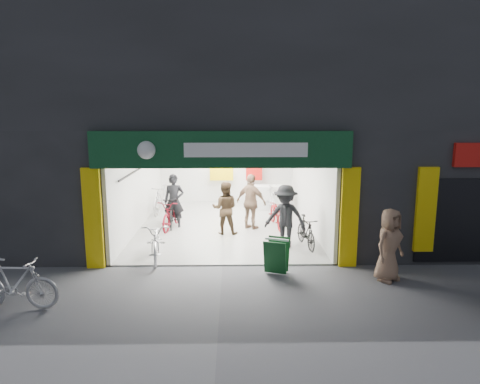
{
  "coord_description": "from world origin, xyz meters",
  "views": [
    {
      "loc": [
        0.28,
        -10.59,
        3.96
      ],
      "look_at": [
        0.49,
        1.5,
        1.68
      ],
      "focal_mm": 32.0,
      "sensor_mm": 36.0,
      "label": 1
    }
  ],
  "objects_px": {
    "sandwich_board": "(277,255)",
    "pedestrian_near": "(389,245)",
    "bike_left_front": "(156,240)",
    "parked_bike": "(14,284)",
    "bike_right_front": "(306,232)"
  },
  "relations": [
    {
      "from": "sandwich_board",
      "to": "pedestrian_near",
      "type": "bearing_deg",
      "value": 9.25
    },
    {
      "from": "parked_bike",
      "to": "sandwich_board",
      "type": "xyz_separation_m",
      "value": [
        5.5,
        1.88,
        -0.07
      ]
    },
    {
      "from": "bike_right_front",
      "to": "pedestrian_near",
      "type": "height_order",
      "value": "pedestrian_near"
    },
    {
      "from": "bike_right_front",
      "to": "pedestrian_near",
      "type": "distance_m",
      "value": 2.98
    },
    {
      "from": "bike_right_front",
      "to": "pedestrian_near",
      "type": "bearing_deg",
      "value": -67.2
    },
    {
      "from": "bike_right_front",
      "to": "sandwich_board",
      "type": "bearing_deg",
      "value": -126.34
    },
    {
      "from": "bike_left_front",
      "to": "pedestrian_near",
      "type": "height_order",
      "value": "pedestrian_near"
    },
    {
      "from": "sandwich_board",
      "to": "bike_right_front",
      "type": "bearing_deg",
      "value": 82.25
    },
    {
      "from": "pedestrian_near",
      "to": "sandwich_board",
      "type": "relative_size",
      "value": 2.03
    },
    {
      "from": "bike_right_front",
      "to": "parked_bike",
      "type": "height_order",
      "value": "parked_bike"
    },
    {
      "from": "bike_left_front",
      "to": "bike_right_front",
      "type": "xyz_separation_m",
      "value": [
        4.23,
        0.92,
        -0.06
      ]
    },
    {
      "from": "pedestrian_near",
      "to": "sandwich_board",
      "type": "xyz_separation_m",
      "value": [
        -2.6,
        0.51,
        -0.4
      ]
    },
    {
      "from": "pedestrian_near",
      "to": "sandwich_board",
      "type": "distance_m",
      "value": 2.68
    },
    {
      "from": "bike_left_front",
      "to": "sandwich_board",
      "type": "distance_m",
      "value": 3.35
    },
    {
      "from": "bike_right_front",
      "to": "pedestrian_near",
      "type": "relative_size",
      "value": 0.9
    }
  ]
}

